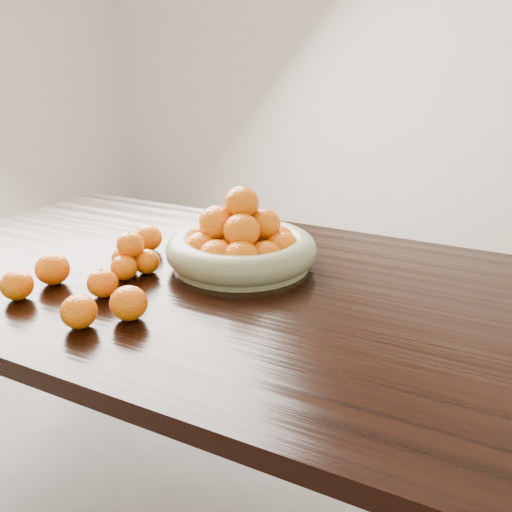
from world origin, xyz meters
The scene contains 10 objects.
wall_back centered at (0.00, 2.50, 1.35)m, with size 5.00×0.04×2.70m, color beige.
dining_table centered at (0.00, 0.00, 0.66)m, with size 2.00×1.00×0.75m.
fruit_bowl centered at (-0.13, 0.09, 0.80)m, with size 0.38×0.38×0.20m.
orange_pyramid centered at (-0.33, -0.08, 0.79)m, with size 0.12×0.12×0.11m.
loose_orange_0 centered at (-0.30, -0.21, 0.78)m, with size 0.07×0.07×0.06m, color orange.
loose_orange_1 centered at (-0.24, -0.35, 0.78)m, with size 0.07×0.07×0.07m, color orange.
loose_orange_2 centered at (-0.18, -0.27, 0.79)m, with size 0.08×0.08×0.07m, color orange.
loose_orange_3 centered at (-0.40, 0.08, 0.79)m, with size 0.08×0.08×0.07m, color orange.
loose_orange_4 centered at (-0.45, -0.31, 0.78)m, with size 0.07×0.07×0.07m, color orange.
loose_orange_5 centered at (-0.45, -0.21, 0.79)m, with size 0.08×0.08×0.07m, color orange.
Camera 1 is at (0.53, -1.07, 1.27)m, focal length 40.00 mm.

